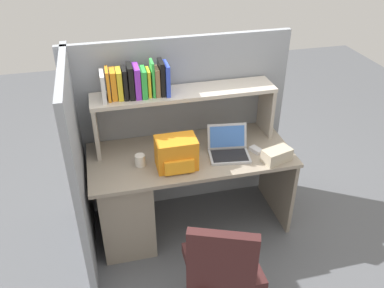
% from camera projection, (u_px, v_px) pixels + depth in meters
% --- Properties ---
extents(ground_plane, '(8.00, 8.00, 0.00)m').
position_uv_depth(ground_plane, '(191.00, 222.00, 3.56)').
color(ground_plane, '#595B60').
extents(desk, '(1.60, 0.70, 0.73)m').
position_uv_depth(desk, '(144.00, 193.00, 3.27)').
color(desk, gray).
rests_on(desk, ground_plane).
extents(cubicle_partition_rear, '(1.84, 0.05, 1.55)m').
position_uv_depth(cubicle_partition_rear, '(180.00, 126.00, 3.46)').
color(cubicle_partition_rear, gray).
rests_on(cubicle_partition_rear, ground_plane).
extents(cubicle_partition_left, '(0.05, 1.06, 1.55)m').
position_uv_depth(cubicle_partition_left, '(79.00, 167.00, 2.94)').
color(cubicle_partition_left, gray).
rests_on(cubicle_partition_left, ground_plane).
extents(overhead_hutch, '(1.44, 0.28, 0.45)m').
position_uv_depth(overhead_hutch, '(184.00, 102.00, 3.15)').
color(overhead_hutch, '#B3A99C').
rests_on(overhead_hutch, desk).
extents(reference_books_on_shelf, '(0.50, 0.19, 0.27)m').
position_uv_depth(reference_books_on_shelf, '(136.00, 82.00, 2.96)').
color(reference_books_on_shelf, white).
rests_on(reference_books_on_shelf, overhead_hutch).
extents(laptop, '(0.34, 0.30, 0.22)m').
position_uv_depth(laptop, '(228.00, 149.00, 3.14)').
color(laptop, '#B7BABF').
rests_on(laptop, desk).
extents(backpack, '(0.30, 0.23, 0.24)m').
position_uv_depth(backpack, '(176.00, 154.00, 2.96)').
color(backpack, orange).
rests_on(backpack, desk).
extents(computer_mouse, '(0.10, 0.12, 0.03)m').
position_uv_depth(computer_mouse, '(256.00, 150.00, 3.19)').
color(computer_mouse, silver).
rests_on(computer_mouse, desk).
extents(paper_cup, '(0.08, 0.08, 0.09)m').
position_uv_depth(paper_cup, '(140.00, 160.00, 3.02)').
color(paper_cup, white).
rests_on(paper_cup, desk).
extents(tissue_box, '(0.24, 0.18, 0.10)m').
position_uv_depth(tissue_box, '(277.00, 155.00, 3.06)').
color(tissue_box, '#BFB299').
rests_on(tissue_box, desk).
extents(office_chair, '(0.53, 0.55, 0.93)m').
position_uv_depth(office_chair, '(222.00, 279.00, 2.56)').
color(office_chair, black).
rests_on(office_chair, ground_plane).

